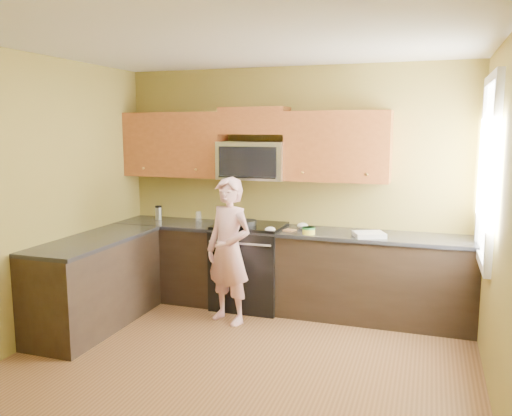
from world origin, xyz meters
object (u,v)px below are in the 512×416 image
at_px(stove, 250,265).
at_px(travel_mug, 159,219).
at_px(frying_pan, 246,225).
at_px(butter_tub, 309,234).
at_px(microwave, 253,179).
at_px(woman, 229,251).

height_order(stove, travel_mug, travel_mug).
height_order(frying_pan, butter_tub, frying_pan).
bearing_deg(stove, butter_tub, -14.52).
distance_m(frying_pan, travel_mug, 1.19).
xyz_separation_m(stove, travel_mug, (-1.21, 0.11, 0.44)).
bearing_deg(travel_mug, butter_tub, -8.64).
relative_size(frying_pan, travel_mug, 2.50).
height_order(microwave, butter_tub, microwave).
bearing_deg(butter_tub, stove, 165.48).
bearing_deg(travel_mug, microwave, 0.83).
bearing_deg(woman, frying_pan, 109.10).
bearing_deg(travel_mug, woman, -28.49).
relative_size(woman, butter_tub, 11.20).
bearing_deg(microwave, stove, -90.00).
relative_size(stove, woman, 0.62).
height_order(woman, travel_mug, woman).
relative_size(stove, frying_pan, 2.26).
bearing_deg(frying_pan, woman, -94.81).
bearing_deg(woman, microwave, 106.63).
height_order(butter_tub, travel_mug, travel_mug).
xyz_separation_m(stove, microwave, (0.00, 0.12, 0.97)).
xyz_separation_m(butter_tub, travel_mug, (-1.93, 0.29, -0.00)).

